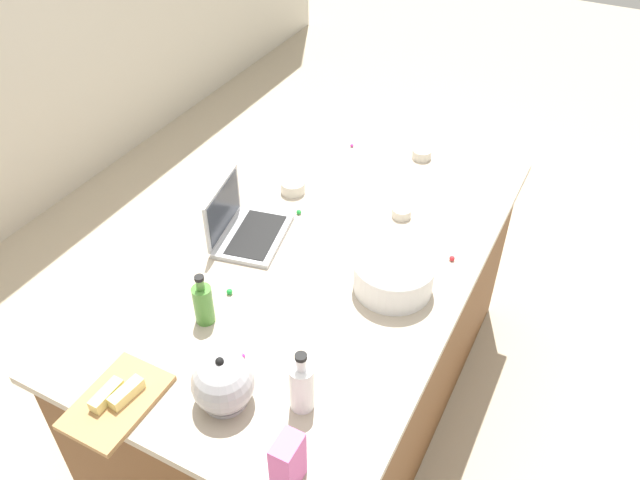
% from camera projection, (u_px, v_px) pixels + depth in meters
% --- Properties ---
extents(ground_plane, '(12.00, 12.00, 0.00)m').
position_uv_depth(ground_plane, '(320.00, 399.00, 2.93)').
color(ground_plane, '#B7A88E').
extents(island_counter, '(1.89, 1.12, 0.90)m').
position_uv_depth(island_counter, '(320.00, 332.00, 2.64)').
color(island_counter, brown).
rests_on(island_counter, ground).
extents(laptop, '(0.35, 0.29, 0.22)m').
position_uv_depth(laptop, '(244.00, 227.00, 2.39)').
color(laptop, '#B7B7BC').
rests_on(laptop, island_counter).
extents(mixing_bowl_large, '(0.28, 0.28, 0.12)m').
position_uv_depth(mixing_bowl_large, '(394.00, 275.00, 2.16)').
color(mixing_bowl_large, white).
rests_on(mixing_bowl_large, island_counter).
extents(bottle_olive, '(0.06, 0.06, 0.19)m').
position_uv_depth(bottle_olive, '(203.00, 303.00, 2.04)').
color(bottle_olive, '#4C8C38').
rests_on(bottle_olive, island_counter).
extents(bottle_vinegar, '(0.07, 0.07, 0.22)m').
position_uv_depth(bottle_vinegar, '(302.00, 386.00, 1.77)').
color(bottle_vinegar, white).
rests_on(bottle_vinegar, island_counter).
extents(kettle, '(0.21, 0.18, 0.20)m').
position_uv_depth(kettle, '(223.00, 383.00, 1.79)').
color(kettle, '#ADADB2').
rests_on(kettle, island_counter).
extents(cutting_board, '(0.30, 0.20, 0.02)m').
position_uv_depth(cutting_board, '(117.00, 402.00, 1.83)').
color(cutting_board, '#AD7F4C').
rests_on(cutting_board, island_counter).
extents(butter_stick_left, '(0.11, 0.05, 0.04)m').
position_uv_depth(butter_stick_left, '(127.00, 393.00, 1.82)').
color(butter_stick_left, '#F4E58C').
rests_on(butter_stick_left, cutting_board).
extents(butter_stick_right, '(0.11, 0.04, 0.04)m').
position_uv_depth(butter_stick_right, '(107.00, 395.00, 1.81)').
color(butter_stick_right, '#F4E58C').
rests_on(butter_stick_right, cutting_board).
extents(ramekin_small, '(0.08, 0.08, 0.04)m').
position_uv_depth(ramekin_small, '(402.00, 213.00, 2.50)').
color(ramekin_small, beige).
rests_on(ramekin_small, island_counter).
extents(ramekin_medium, '(0.10, 0.10, 0.05)m').
position_uv_depth(ramekin_medium, '(293.00, 187.00, 2.63)').
color(ramekin_medium, beige).
rests_on(ramekin_medium, island_counter).
extents(ramekin_wide, '(0.08, 0.08, 0.04)m').
position_uv_depth(ramekin_wide, '(422.00, 154.00, 2.83)').
color(ramekin_wide, beige).
rests_on(ramekin_wide, island_counter).
extents(candy_bag, '(0.09, 0.06, 0.17)m').
position_uv_depth(candy_bag, '(288.00, 462.00, 1.59)').
color(candy_bag, pink).
rests_on(candy_bag, island_counter).
extents(candy_0, '(0.02, 0.02, 0.02)m').
position_uv_depth(candy_0, '(452.00, 258.00, 2.31)').
color(candy_0, red).
rests_on(candy_0, island_counter).
extents(candy_1, '(0.02, 0.02, 0.02)m').
position_uv_depth(candy_1, '(299.00, 212.00, 2.52)').
color(candy_1, green).
rests_on(candy_1, island_counter).
extents(candy_2, '(0.01, 0.01, 0.01)m').
position_uv_depth(candy_2, '(352.00, 146.00, 2.91)').
color(candy_2, '#CC3399').
rests_on(candy_2, island_counter).
extents(candy_3, '(0.02, 0.02, 0.02)m').
position_uv_depth(candy_3, '(229.00, 292.00, 2.17)').
color(candy_3, green).
rests_on(candy_3, island_counter).
extents(candy_4, '(0.02, 0.02, 0.02)m').
position_uv_depth(candy_4, '(242.00, 356.00, 1.96)').
color(candy_4, '#CC3399').
rests_on(candy_4, island_counter).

